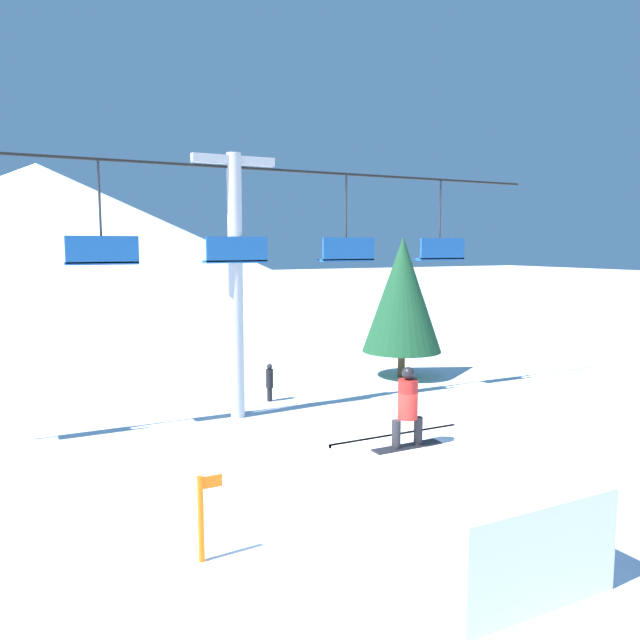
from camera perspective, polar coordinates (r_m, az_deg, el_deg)
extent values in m
plane|color=white|center=(10.82, 3.68, -20.69)|extent=(220.00, 220.00, 0.00)
cone|color=silver|center=(88.23, -24.31, 7.97)|extent=(67.23, 67.23, 15.34)
cube|color=white|center=(10.70, 12.50, -16.63)|extent=(2.75, 3.67, 1.54)
cube|color=silver|center=(11.77, 6.94, -10.47)|extent=(2.75, 0.10, 0.06)
cube|color=black|center=(11.06, 7.96, -11.38)|extent=(1.31, 0.26, 0.03)
cylinder|color=black|center=(10.86, 6.97, -10.31)|extent=(0.15, 0.15, 0.48)
cylinder|color=black|center=(11.12, 8.96, -9.94)|extent=(0.15, 0.15, 0.48)
cylinder|color=red|center=(10.83, 8.03, -7.19)|extent=(0.34, 0.34, 0.68)
sphere|color=black|center=(10.73, 8.07, -4.85)|extent=(0.22, 0.22, 0.22)
cylinder|color=#B2B2B7|center=(18.02, -7.71, 2.91)|extent=(0.42, 0.42, 7.57)
cube|color=#B2B2B7|center=(18.13, -7.89, 14.28)|extent=(2.40, 0.24, 0.24)
cylinder|color=black|center=(18.10, -7.88, 13.65)|extent=(21.32, 0.08, 0.08)
cylinder|color=#28282D|center=(17.13, -19.47, 9.32)|extent=(0.06, 0.06, 2.62)
cube|color=#195199|center=(17.11, -19.29, 4.93)|extent=(1.80, 0.44, 0.08)
cube|color=#195199|center=(16.93, -19.25, 6.10)|extent=(1.80, 0.08, 0.70)
cylinder|color=#28282D|center=(17.99, -7.81, 9.50)|extent=(0.06, 0.06, 2.62)
cube|color=#195199|center=(17.98, -7.74, 5.32)|extent=(1.80, 0.44, 0.08)
cube|color=#195199|center=(17.81, -7.57, 6.44)|extent=(1.80, 0.08, 0.70)
cylinder|color=#28282D|center=(19.51, 2.40, 9.35)|extent=(0.06, 0.06, 2.62)
cube|color=#195199|center=(19.50, 2.38, 5.49)|extent=(1.80, 0.44, 0.08)
cube|color=#195199|center=(19.34, 2.66, 6.52)|extent=(1.80, 0.08, 0.70)
cylinder|color=#28282D|center=(21.53, 10.92, 8.99)|extent=(0.06, 0.06, 2.62)
cube|color=#195199|center=(21.52, 10.84, 5.50)|extent=(1.80, 0.44, 0.08)
cube|color=#195199|center=(21.38, 11.16, 6.42)|extent=(1.80, 0.08, 0.70)
cylinder|color=#4C3823|center=(24.00, 7.44, -4.03)|extent=(0.28, 0.28, 1.00)
cone|color=#194728|center=(23.64, 7.54, 2.32)|extent=(2.99, 2.99, 4.33)
cylinder|color=orange|center=(10.50, -10.83, -17.45)|extent=(0.10, 0.10, 1.40)
cube|color=orange|center=(10.32, -9.92, -14.36)|extent=(0.36, 0.02, 0.20)
cylinder|color=black|center=(20.30, -4.62, -6.79)|extent=(0.17, 0.17, 0.45)
cylinder|color=black|center=(20.18, -4.64, -5.34)|extent=(0.24, 0.24, 0.60)
sphere|color=#232328|center=(20.10, -4.65, -4.25)|extent=(0.18, 0.18, 0.18)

